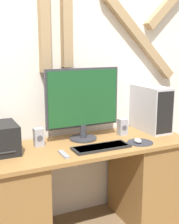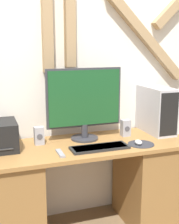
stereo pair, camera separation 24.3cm
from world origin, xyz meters
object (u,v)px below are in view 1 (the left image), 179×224
Objects in this scene: computer_tower at (150,108)px; speaker_left at (39,137)px; mouse at (138,141)px; keyboard at (101,147)px; remote_control at (64,154)px; speaker_right at (122,127)px; monitor at (83,101)px.

computer_tower is 3.05× the size of speaker_left.
computer_tower reaches higher than mouse.
speaker_left is (-0.41, 0.26, 0.06)m from keyboard.
keyboard is 3.14× the size of speaker_left.
remote_control is (-0.63, -0.00, -0.01)m from mouse.
speaker_left is at bearing 159.30° from mouse.
speaker_left is (-1.05, -0.01, -0.13)m from computer_tower.
computer_tower reaches higher than speaker_left.
computer_tower is 1.02m from remote_control.
mouse is 0.52× the size of speaker_left.
monitor is at bearing 175.31° from speaker_right.
monitor reaches higher than speaker_right.
monitor is 0.68m from computer_tower.
mouse is at bearing -92.57° from speaker_right.
speaker_right reaches higher than remote_control.
computer_tower is 0.34m from speaker_right.
monitor is 0.44m from speaker_right.
speaker_right is at bearing 87.43° from mouse.
keyboard is at bearing -32.01° from speaker_left.
mouse is 0.52× the size of speaker_right.
keyboard is at bearing -83.24° from monitor.
monitor reaches higher than mouse.
monitor reaches higher than keyboard.
speaker_left is at bearing -178.16° from monitor.
remote_control is at bearing -179.95° from mouse.
computer_tower reaches higher than keyboard.
keyboard is at bearing 176.72° from mouse.
computer_tower is at bearing 0.21° from monitor.
monitor is 1.45× the size of computer_tower.
keyboard is at bearing 3.45° from remote_control.
computer_tower is 1.06m from speaker_left.
speaker_left reaches higher than keyboard.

